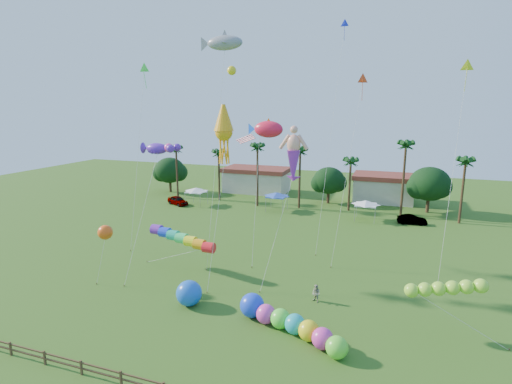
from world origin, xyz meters
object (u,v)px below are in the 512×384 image
(caterpillar_inflatable, at_px, (287,322))
(blue_ball, at_px, (189,293))
(car_a, at_px, (178,200))
(spectator_b, at_px, (316,294))
(car_b, at_px, (412,220))

(caterpillar_inflatable, distance_m, blue_ball, 9.01)
(car_a, xyz_separation_m, spectator_b, (29.26, -26.75, 0.04))
(car_a, xyz_separation_m, caterpillar_inflatable, (28.12, -32.16, 0.08))
(spectator_b, bearing_deg, car_a, 166.57)
(car_a, distance_m, caterpillar_inflatable, 42.72)
(car_b, xyz_separation_m, spectator_b, (-8.46, -27.76, 0.12))
(spectator_b, bearing_deg, caterpillar_inflatable, -72.95)
(car_a, relative_size, car_b, 1.08)
(car_a, distance_m, blue_ball, 36.39)
(car_b, bearing_deg, car_a, 86.97)
(car_a, height_order, caterpillar_inflatable, caterpillar_inflatable)
(car_b, bearing_deg, blue_ball, 145.31)
(car_a, relative_size, caterpillar_inflatable, 0.47)
(spectator_b, bearing_deg, blue_ball, -128.57)
(car_a, relative_size, spectator_b, 2.80)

